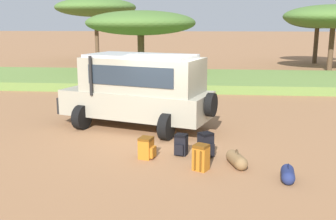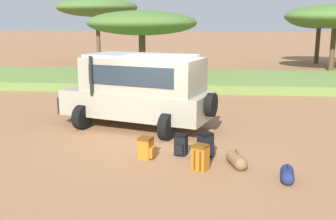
% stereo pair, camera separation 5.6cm
% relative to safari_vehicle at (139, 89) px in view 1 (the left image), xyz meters
% --- Properties ---
extents(ground_plane, '(320.00, 320.00, 0.00)m').
position_rel_safari_vehicle_xyz_m(ground_plane, '(0.93, -1.12, -1.29)').
color(ground_plane, '#936642').
extents(grass_bank, '(120.00, 7.00, 0.44)m').
position_rel_safari_vehicle_xyz_m(grass_bank, '(0.93, 9.98, -1.07)').
color(grass_bank, olive).
rests_on(grass_bank, ground_plane).
extents(safari_vehicle, '(5.45, 3.62, 2.44)m').
position_rel_safari_vehicle_xyz_m(safari_vehicle, '(0.00, 0.00, 0.00)').
color(safari_vehicle, gray).
rests_on(safari_vehicle, ground_plane).
extents(backpack_beside_front_wheel, '(0.43, 0.47, 0.63)m').
position_rel_safari_vehicle_xyz_m(backpack_beside_front_wheel, '(2.12, -3.75, -0.99)').
color(backpack_beside_front_wheel, '#B26619').
rests_on(backpack_beside_front_wheel, ground_plane).
extents(backpack_cluster_center, '(0.37, 0.40, 0.57)m').
position_rel_safari_vehicle_xyz_m(backpack_cluster_center, '(1.57, -2.72, -1.02)').
color(backpack_cluster_center, black).
rests_on(backpack_cluster_center, ground_plane).
extents(backpack_near_rear_wheel, '(0.46, 0.47, 0.65)m').
position_rel_safari_vehicle_xyz_m(backpack_near_rear_wheel, '(2.22, -2.79, -0.98)').
color(backpack_near_rear_wheel, black).
rests_on(backpack_near_rear_wheel, ground_plane).
extents(backpack_outermost, '(0.47, 0.44, 0.55)m').
position_rel_safari_vehicle_xyz_m(backpack_outermost, '(0.70, -3.04, -1.02)').
color(backpack_outermost, '#B26619').
rests_on(backpack_outermost, ground_plane).
extents(duffel_bag_low_black_case, '(0.50, 0.89, 0.43)m').
position_rel_safari_vehicle_xyz_m(duffel_bag_low_black_case, '(2.98, -3.41, -1.13)').
color(duffel_bag_low_black_case, brown).
rests_on(duffel_bag_low_black_case, ground_plane).
extents(duffel_bag_soft_canvas, '(0.36, 0.79, 0.39)m').
position_rel_safari_vehicle_xyz_m(duffel_bag_soft_canvas, '(4.04, -4.22, -1.15)').
color(duffel_bag_soft_canvas, navy).
rests_on(duffel_bag_soft_canvas, ground_plane).
extents(acacia_tree_far_left, '(7.25, 6.80, 5.62)m').
position_rel_safari_vehicle_xyz_m(acacia_tree_far_left, '(-7.77, 22.84, 3.48)').
color(acacia_tree_far_left, brown).
rests_on(acacia_tree_far_left, ground_plane).
extents(acacia_tree_left_mid, '(7.05, 6.31, 4.22)m').
position_rel_safari_vehicle_xyz_m(acacia_tree_left_mid, '(-2.04, 12.80, 2.13)').
color(acacia_tree_left_mid, brown).
rests_on(acacia_tree_left_mid, ground_plane).
extents(acacia_tree_centre_back, '(7.02, 6.23, 4.72)m').
position_rel_safari_vehicle_xyz_m(acacia_tree_centre_back, '(11.12, 16.91, 2.57)').
color(acacia_tree_centre_back, brown).
rests_on(acacia_tree_centre_back, ground_plane).
extents(acacia_tree_right_mid, '(5.50, 4.79, 4.73)m').
position_rel_safari_vehicle_xyz_m(acacia_tree_right_mid, '(11.55, 22.59, 2.54)').
color(acacia_tree_right_mid, brown).
rests_on(acacia_tree_right_mid, ground_plane).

